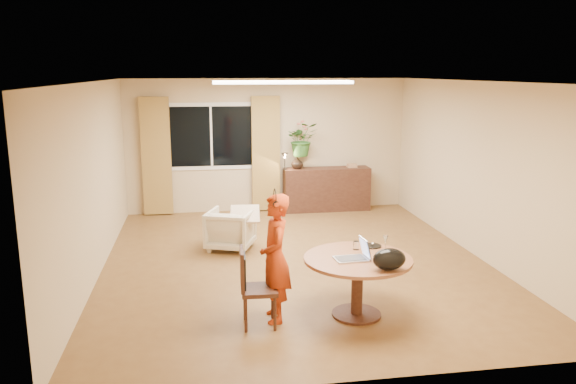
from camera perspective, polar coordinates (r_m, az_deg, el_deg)
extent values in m
plane|color=brown|center=(8.27, 0.78, -7.16)|extent=(6.50, 6.50, 0.00)
plane|color=white|center=(7.80, 0.84, 11.17)|extent=(6.50, 6.50, 0.00)
plane|color=tan|center=(11.11, -2.08, 4.75)|extent=(5.50, 0.00, 5.50)
plane|color=tan|center=(7.94, -19.13, 1.07)|extent=(0.00, 6.50, 6.50)
plane|color=tan|center=(8.82, 18.70, 2.16)|extent=(0.00, 6.50, 6.50)
cube|color=white|center=(10.99, -7.80, 5.62)|extent=(1.70, 0.02, 1.30)
cube|color=black|center=(10.98, -7.80, 5.61)|extent=(1.55, 0.01, 1.15)
cube|color=white|center=(10.98, -7.80, 5.61)|extent=(0.04, 0.01, 1.15)
cube|color=brown|center=(10.99, -13.23, 3.53)|extent=(0.55, 0.08, 2.25)
cube|color=brown|center=(11.03, -2.27, 3.89)|extent=(0.55, 0.08, 2.25)
cube|color=white|center=(8.99, -0.50, 11.09)|extent=(2.20, 0.35, 0.05)
cylinder|color=brown|center=(6.38, 7.11, -6.78)|extent=(1.22, 1.22, 0.04)
cylinder|color=black|center=(6.50, 7.03, -9.68)|extent=(0.13, 0.13, 0.66)
cylinder|color=black|center=(6.63, 6.96, -12.20)|extent=(0.56, 0.56, 0.03)
imported|color=red|center=(6.23, -1.30, -6.73)|extent=(0.53, 0.35, 1.44)
imported|color=beige|center=(8.84, -5.86, -3.80)|extent=(0.87, 0.88, 0.63)
cube|color=black|center=(11.22, 3.93, 0.29)|extent=(1.71, 0.42, 0.86)
imported|color=black|center=(11.00, 0.93, 3.01)|extent=(0.30, 0.30, 0.25)
imported|color=#336124|center=(10.95, 1.42, 5.37)|extent=(0.62, 0.54, 0.66)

